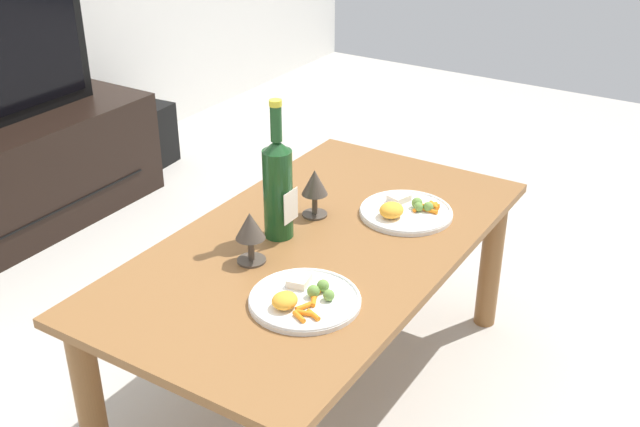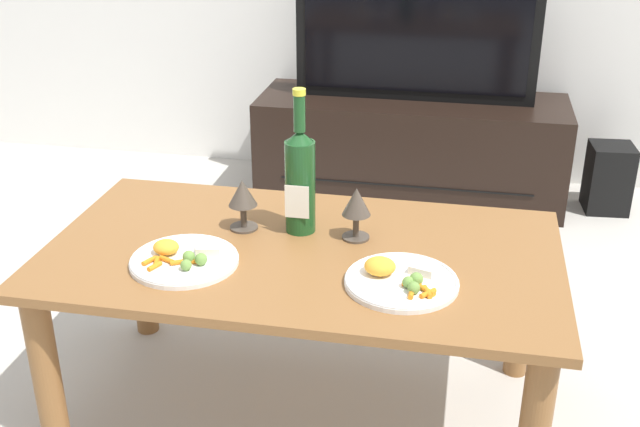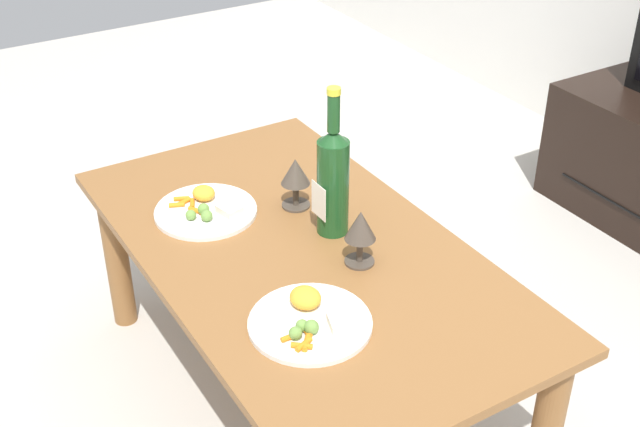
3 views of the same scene
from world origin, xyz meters
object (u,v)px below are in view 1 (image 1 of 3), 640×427
(goblet_left, at_px, (250,229))
(dinner_plate_left, at_px, (304,299))
(tv_stand, at_px, (0,183))
(dinner_plate_right, at_px, (405,211))
(dining_table, at_px, (318,268))
(floor_speaker, at_px, (152,134))
(wine_bottle, at_px, (278,185))
(goblet_right, at_px, (315,185))

(goblet_left, xyz_separation_m, dinner_plate_left, (-0.09, -0.22, -0.08))
(tv_stand, distance_m, dinner_plate_right, 1.75)
(dinner_plate_left, bearing_deg, dining_table, 25.82)
(floor_speaker, relative_size, dinner_plate_right, 1.10)
(wine_bottle, bearing_deg, dinner_plate_right, -39.25)
(goblet_left, relative_size, dinner_plate_left, 0.52)
(wine_bottle, bearing_deg, goblet_right, -7.10)
(tv_stand, bearing_deg, goblet_left, -102.17)
(goblet_left, height_order, dinner_plate_left, goblet_left)
(dining_table, distance_m, wine_bottle, 0.26)
(wine_bottle, relative_size, dinner_plate_right, 1.45)
(wine_bottle, distance_m, dinner_plate_left, 0.37)
(floor_speaker, distance_m, goblet_left, 1.97)
(goblet_left, height_order, goblet_right, goblet_right)
(tv_stand, bearing_deg, dinner_plate_right, -86.02)
(dining_table, distance_m, goblet_right, 0.24)
(tv_stand, height_order, floor_speaker, tv_stand)
(dinner_plate_left, bearing_deg, goblet_left, 67.84)
(dinner_plate_right, bearing_deg, floor_speaker, 66.67)
(dining_table, relative_size, dinner_plate_left, 4.88)
(tv_stand, relative_size, goblet_left, 9.63)
(wine_bottle, relative_size, dinner_plate_left, 1.45)
(goblet_left, distance_m, dinner_plate_right, 0.50)
(wine_bottle, height_order, dinner_plate_right, wine_bottle)
(goblet_left, bearing_deg, floor_speaker, 51.70)
(dining_table, distance_m, dinner_plate_left, 0.31)
(tv_stand, height_order, goblet_right, goblet_right)
(dinner_plate_right, bearing_deg, goblet_right, 122.48)
(goblet_right, distance_m, dinner_plate_right, 0.27)
(goblet_right, bearing_deg, goblet_left, 180.00)
(floor_speaker, height_order, goblet_left, goblet_left)
(dining_table, bearing_deg, tv_stand, 84.81)
(wine_bottle, height_order, goblet_left, wine_bottle)
(dinner_plate_right, bearing_deg, dining_table, 153.83)
(goblet_left, bearing_deg, tv_stand, 77.83)
(floor_speaker, bearing_deg, goblet_left, -132.82)
(dining_table, xyz_separation_m, wine_bottle, (-0.03, 0.11, 0.24))
(dining_table, height_order, goblet_left, goblet_left)
(floor_speaker, distance_m, wine_bottle, 1.88)
(dinner_plate_right, bearing_deg, tv_stand, 93.98)
(dining_table, distance_m, tv_stand, 1.61)
(dining_table, height_order, dinner_plate_right, dinner_plate_right)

